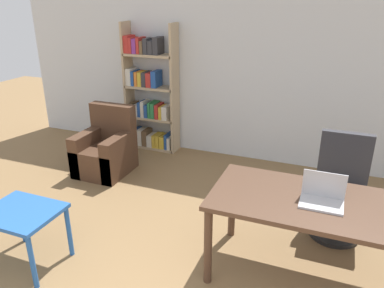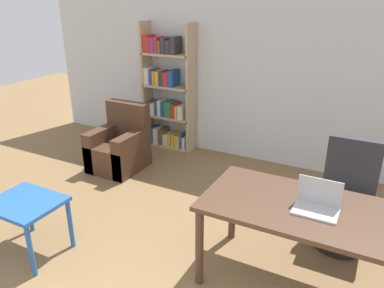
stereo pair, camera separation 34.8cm
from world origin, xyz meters
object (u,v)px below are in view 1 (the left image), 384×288
object	(u,v)px
office_chair	(340,190)
armchair	(106,151)
side_table_blue	(22,219)
bookshelf	(149,97)
desk	(326,213)
laptop	(322,197)

from	to	relation	value
office_chair	armchair	bearing A→B (deg)	173.55
side_table_blue	bookshelf	distance (m)	2.98
office_chair	desk	bearing A→B (deg)	-97.57
laptop	bookshelf	xyz separation A→B (m)	(-2.71, 2.22, 0.02)
desk	side_table_blue	xyz separation A→B (m)	(-2.49, -0.74, -0.21)
laptop	desk	bearing A→B (deg)	17.39
laptop	side_table_blue	xyz separation A→B (m)	(-2.44, -0.72, -0.35)
desk	laptop	distance (m)	0.15
armchair	bookshelf	size ratio (longest dim) A/B	0.47
laptop	side_table_blue	distance (m)	2.57
side_table_blue	office_chair	bearing A→B (deg)	31.17
laptop	office_chair	world-z (taller)	office_chair
desk	bookshelf	size ratio (longest dim) A/B	0.96
laptop	office_chair	xyz separation A→B (m)	(0.16, 0.85, -0.34)
laptop	armchair	xyz separation A→B (m)	(-2.87, 1.19, -0.53)
office_chair	bookshelf	world-z (taller)	bookshelf
laptop	bookshelf	size ratio (longest dim) A/B	0.17
laptop	office_chair	bearing A→B (deg)	79.45
office_chair	laptop	bearing A→B (deg)	-100.55
office_chair	bookshelf	distance (m)	3.20
office_chair	armchair	size ratio (longest dim) A/B	1.15
laptop	side_table_blue	bearing A→B (deg)	-163.50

